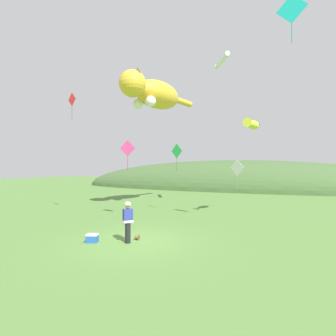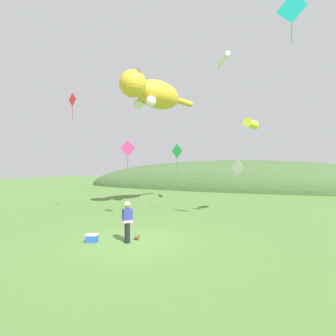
# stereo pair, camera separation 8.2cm
# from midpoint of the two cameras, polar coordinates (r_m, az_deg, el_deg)

# --- Properties ---
(ground_plane) EXTENTS (120.00, 120.00, 0.00)m
(ground_plane) POSITION_cam_midpoint_polar(r_m,az_deg,el_deg) (12.10, -7.64, -15.58)
(ground_plane) COLOR #517A38
(distant_hill_ridge) EXTENTS (50.35, 13.24, 8.47)m
(distant_hill_ridge) POSITION_cam_midpoint_polar(r_m,az_deg,el_deg) (40.11, 13.84, -4.39)
(distant_hill_ridge) COLOR #426033
(distant_hill_ridge) RESTS_ON ground
(festival_attendant) EXTENTS (0.47, 0.49, 1.77)m
(festival_attendant) POSITION_cam_midpoint_polar(r_m,az_deg,el_deg) (11.70, -8.95, -11.32)
(festival_attendant) COLOR black
(festival_attendant) RESTS_ON ground
(kite_spool) EXTENTS (0.15, 0.23, 0.23)m
(kite_spool) POSITION_cam_midpoint_polar(r_m,az_deg,el_deg) (12.32, -6.89, -14.74)
(kite_spool) COLOR olive
(kite_spool) RESTS_ON ground
(picnic_cooler) EXTENTS (0.57, 0.46, 0.36)m
(picnic_cooler) POSITION_cam_midpoint_polar(r_m,az_deg,el_deg) (12.30, -16.37, -14.44)
(picnic_cooler) COLOR blue
(picnic_cooler) RESTS_ON ground
(kite_giant_cat) EXTENTS (3.66, 8.50, 2.65)m
(kite_giant_cat) POSITION_cam_midpoint_polar(r_m,az_deg,el_deg) (22.04, -3.42, 15.90)
(kite_giant_cat) COLOR gold
(kite_fish_windsock) EXTENTS (1.00, 2.17, 0.65)m
(kite_fish_windsock) POSITION_cam_midpoint_polar(r_m,az_deg,el_deg) (17.88, 17.77, 9.01)
(kite_fish_windsock) COLOR yellow
(kite_tube_streamer) EXTENTS (1.62, 2.60, 0.44)m
(kite_tube_streamer) POSITION_cam_midpoint_polar(r_m,az_deg,el_deg) (22.86, 11.57, 21.92)
(kite_tube_streamer) COLOR white
(kite_diamond_white) EXTENTS (1.07, 0.74, 2.19)m
(kite_diamond_white) POSITION_cam_midpoint_polar(r_m,az_deg,el_deg) (20.59, 14.68, 0.01)
(kite_diamond_white) COLOR white
(kite_diamond_red) EXTENTS (0.88, 0.30, 1.82)m
(kite_diamond_red) POSITION_cam_midpoint_polar(r_m,az_deg,el_deg) (19.21, -20.30, 13.76)
(kite_diamond_red) COLOR red
(kite_diamond_green) EXTENTS (0.97, 0.46, 1.96)m
(kite_diamond_green) POSITION_cam_midpoint_polar(r_m,az_deg,el_deg) (18.54, 1.79, 3.67)
(kite_diamond_green) COLOR green
(kite_diamond_teal) EXTENTS (1.34, 0.25, 2.26)m
(kite_diamond_teal) POSITION_cam_midpoint_polar(r_m,az_deg,el_deg) (15.12, 25.17, 28.84)
(kite_diamond_teal) COLOR #19BFBF
(kite_diamond_pink) EXTENTS (1.04, 0.12, 1.94)m
(kite_diamond_pink) POSITION_cam_midpoint_polar(r_m,az_deg,el_deg) (16.73, -8.94, 4.22)
(kite_diamond_pink) COLOR #E53F8C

